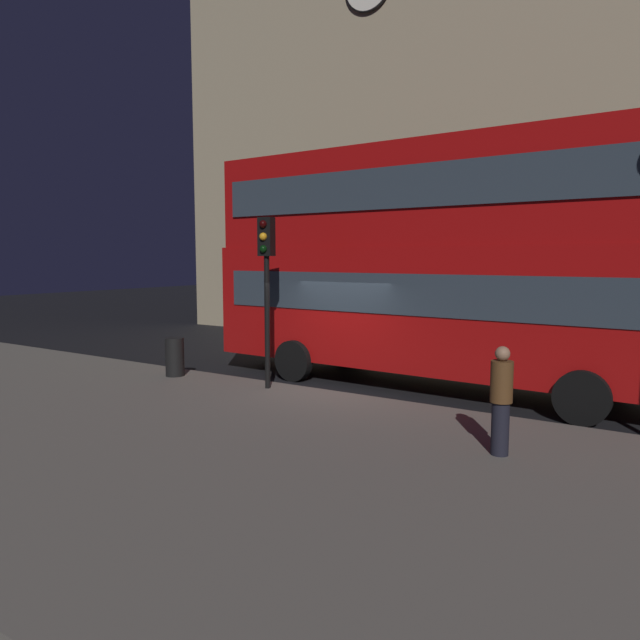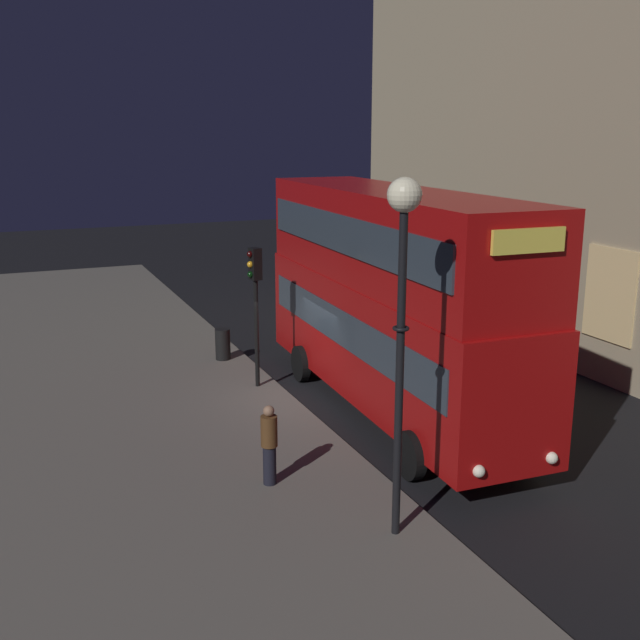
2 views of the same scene
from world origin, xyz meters
name	(u,v)px [view 1 (image 1 of 2)]	position (x,y,z in m)	size (l,w,h in m)	color
ground_plane	(336,391)	(0.00, 0.00, 0.00)	(80.00, 80.00, 0.00)	black
sidewalk_slab	(183,443)	(0.00, -4.77, 0.06)	(44.00, 8.67, 0.12)	#5B564F
building_with_clock	(420,120)	(-3.55, 12.55, 8.85)	(17.82, 9.13, 17.70)	tan
double_decker_bus	(429,256)	(1.59, 1.54, 3.11)	(11.11, 3.14, 5.58)	#9E0C0C
traffic_light_near_kerb	(266,266)	(-1.18, -1.04, 2.88)	(0.36, 0.38, 3.83)	black
pedestrian	(501,399)	(4.55, -2.70, 0.97)	(0.33, 0.33, 1.65)	black
litter_bin	(175,357)	(-3.98, -1.20, 0.60)	(0.46, 0.46, 0.95)	black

